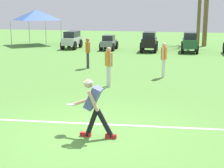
{
  "coord_description": "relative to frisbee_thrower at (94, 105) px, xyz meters",
  "views": [
    {
      "loc": [
        2.48,
        -7.58,
        2.97
      ],
      "look_at": [
        0.07,
        1.64,
        0.9
      ],
      "focal_mm": 55.0,
      "sensor_mm": 36.0,
      "label": 1
    }
  ],
  "objects": [
    {
      "name": "parked_car_slot_c",
      "position": [
        -1.31,
        17.34,
        -0.05
      ],
      "size": [
        1.33,
        2.42,
        1.4
      ],
      "color": "black",
      "rests_on": "ground_plane"
    },
    {
      "name": "palm_tree_left_of_centre",
      "position": [
        2.54,
        22.19,
        2.5
      ],
      "size": [
        3.74,
        3.34,
        5.71
      ],
      "color": "brown",
      "rests_on": "ground_plane"
    },
    {
      "name": "teammate_near_sideline",
      "position": [
        -3.28,
        9.3,
        0.15
      ],
      "size": [
        0.34,
        0.47,
        1.56
      ],
      "color": "#33333D",
      "rests_on": "ground_plane"
    },
    {
      "name": "teammate_midfield",
      "position": [
        0.77,
        7.78,
        0.15
      ],
      "size": [
        0.23,
        0.5,
        1.56
      ],
      "color": "silver",
      "rests_on": "ground_plane"
    },
    {
      "name": "parked_car_slot_a",
      "position": [
        -7.44,
        17.76,
        -0.07
      ],
      "size": [
        1.32,
        2.47,
        1.34
      ],
      "color": "#B7BABF",
      "rests_on": "ground_plane"
    },
    {
      "name": "parked_car_slot_d",
      "position": [
        1.54,
        17.58,
        -0.05
      ],
      "size": [
        1.31,
        2.41,
        1.4
      ],
      "color": "#235133",
      "rests_on": "ground_plane"
    },
    {
      "name": "field_line_paint",
      "position": [
        -0.11,
        0.93,
        -0.79
      ],
      "size": [
        17.96,
        2.24,
        0.01
      ],
      "primitive_type": "cube",
      "rotation": [
        0.0,
        0.0,
        0.12
      ],
      "color": "white",
      "rests_on": "ground_plane"
    },
    {
      "name": "event_tent",
      "position": [
        -11.45,
        19.85,
        1.74
      ],
      "size": [
        3.31,
        3.31,
        2.98
      ],
      "color": "#B2B5BA",
      "rests_on": "ground_plane"
    },
    {
      "name": "teammate_deep",
      "position": [
        -1.1,
        5.39,
        0.15
      ],
      "size": [
        0.36,
        0.45,
        1.56
      ],
      "color": "silver",
      "rests_on": "ground_plane"
    },
    {
      "name": "frisbee_thrower",
      "position": [
        0.0,
        0.0,
        0.0
      ],
      "size": [
        1.12,
        0.46,
        1.41
      ],
      "color": "black",
      "rests_on": "ground_plane"
    },
    {
      "name": "parked_car_slot_b",
      "position": [
        -4.41,
        17.62,
        -0.23
      ],
      "size": [
        1.23,
        2.26,
        1.1
      ],
      "color": "slate",
      "rests_on": "ground_plane"
    },
    {
      "name": "frisbee_in_flight",
      "position": [
        -0.62,
        0.18,
        -0.08
      ],
      "size": [
        0.33,
        0.33,
        0.07
      ],
      "color": "white"
    },
    {
      "name": "palm_tree_far_left",
      "position": [
        2.01,
        24.01,
        2.66
      ],
      "size": [
        3.31,
        2.9,
        5.49
      ],
      "color": "brown",
      "rests_on": "ground_plane"
    },
    {
      "name": "ground_plane",
      "position": [
        -0.11,
        0.22,
        -0.79
      ],
      "size": [
        80.0,
        80.0,
        0.0
      ],
      "primitive_type": "plane",
      "color": "#53873A"
    }
  ]
}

